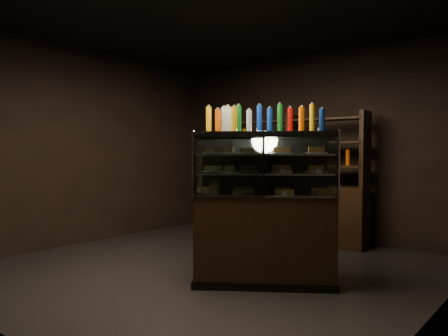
% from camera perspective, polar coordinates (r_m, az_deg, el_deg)
% --- Properties ---
extents(ground, '(5.00, 5.00, 0.00)m').
position_cam_1_polar(ground, '(5.46, -1.65, -12.86)').
color(ground, black).
rests_on(ground, ground).
extents(room_shell, '(5.02, 5.02, 3.01)m').
position_cam_1_polar(room_shell, '(5.30, -1.67, 7.87)').
color(room_shell, black).
rests_on(room_shell, ground).
extents(display_case, '(2.10, 1.65, 1.63)m').
position_cam_1_polar(display_case, '(4.99, 3.00, -7.95)').
color(display_case, black).
rests_on(display_case, ground).
extents(food_display, '(1.63, 1.18, 0.49)m').
position_cam_1_polar(food_display, '(4.91, 2.98, 0.20)').
color(food_display, gold).
rests_on(food_display, display_case).
extents(bottles_top, '(1.45, 1.04, 0.30)m').
position_cam_1_polar(bottles_top, '(4.93, 3.04, 6.18)').
color(bottles_top, silver).
rests_on(bottles_top, display_case).
extents(potted_conifer, '(0.40, 0.40, 0.86)m').
position_cam_1_polar(potted_conifer, '(5.14, 11.53, -8.18)').
color(potted_conifer, black).
rests_on(potted_conifer, ground).
extents(back_shelving, '(2.39, 0.57, 2.00)m').
position_cam_1_polar(back_shelving, '(7.04, 8.87, -4.49)').
color(back_shelving, black).
rests_on(back_shelving, ground).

